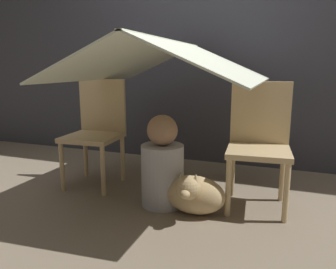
{
  "coord_description": "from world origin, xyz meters",
  "views": [
    {
      "loc": [
        0.8,
        -2.07,
        0.96
      ],
      "look_at": [
        0.0,
        0.12,
        0.47
      ],
      "focal_mm": 35.0,
      "sensor_mm": 36.0,
      "label": 1
    }
  ],
  "objects_px": {
    "chair_left": "(97,128)",
    "person_front": "(162,167)",
    "chair_right": "(259,140)",
    "dog": "(194,194)"
  },
  "relations": [
    {
      "from": "chair_left",
      "to": "chair_right",
      "type": "xyz_separation_m",
      "value": [
        1.28,
        -0.0,
        0.0
      ]
    },
    {
      "from": "chair_left",
      "to": "dog",
      "type": "height_order",
      "value": "chair_left"
    },
    {
      "from": "chair_left",
      "to": "person_front",
      "type": "distance_m",
      "value": 0.73
    },
    {
      "from": "chair_right",
      "to": "person_front",
      "type": "height_order",
      "value": "chair_right"
    },
    {
      "from": "chair_right",
      "to": "dog",
      "type": "height_order",
      "value": "chair_right"
    },
    {
      "from": "chair_left",
      "to": "person_front",
      "type": "bearing_deg",
      "value": -23.34
    },
    {
      "from": "chair_left",
      "to": "dog",
      "type": "distance_m",
      "value": 1.03
    },
    {
      "from": "person_front",
      "to": "dog",
      "type": "xyz_separation_m",
      "value": [
        0.25,
        -0.08,
        -0.14
      ]
    },
    {
      "from": "chair_left",
      "to": "person_front",
      "type": "height_order",
      "value": "chair_left"
    },
    {
      "from": "chair_left",
      "to": "person_front",
      "type": "relative_size",
      "value": 1.34
    }
  ]
}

